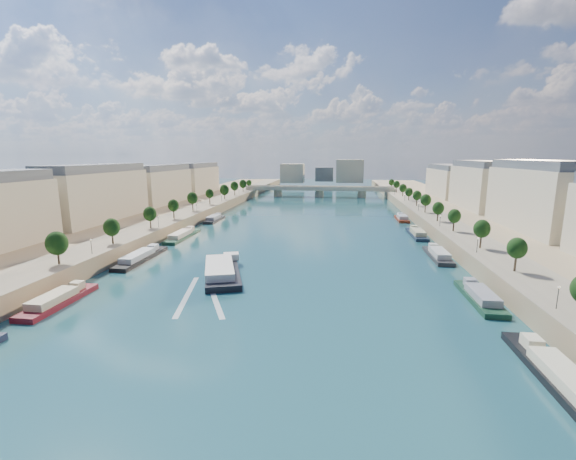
# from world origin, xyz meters

# --- Properties ---
(ground) EXTENTS (700.00, 700.00, 0.00)m
(ground) POSITION_xyz_m (0.00, 100.00, 0.00)
(ground) COLOR #0D3439
(ground) RESTS_ON ground
(quay_left) EXTENTS (44.00, 520.00, 5.00)m
(quay_left) POSITION_xyz_m (-72.00, 100.00, 2.50)
(quay_left) COLOR #9E8460
(quay_left) RESTS_ON ground
(quay_right) EXTENTS (44.00, 520.00, 5.00)m
(quay_right) POSITION_xyz_m (72.00, 100.00, 2.50)
(quay_right) COLOR #9E8460
(quay_right) RESTS_ON ground
(pave_left) EXTENTS (14.00, 520.00, 0.10)m
(pave_left) POSITION_xyz_m (-57.00, 100.00, 5.05)
(pave_left) COLOR gray
(pave_left) RESTS_ON quay_left
(pave_right) EXTENTS (14.00, 520.00, 0.10)m
(pave_right) POSITION_xyz_m (57.00, 100.00, 5.05)
(pave_right) COLOR gray
(pave_right) RESTS_ON quay_right
(trees_left) EXTENTS (4.80, 268.80, 8.26)m
(trees_left) POSITION_xyz_m (-55.00, 102.00, 10.48)
(trees_left) COLOR #382B1E
(trees_left) RESTS_ON ground
(trees_right) EXTENTS (4.80, 268.80, 8.26)m
(trees_right) POSITION_xyz_m (55.00, 110.00, 10.48)
(trees_right) COLOR #382B1E
(trees_right) RESTS_ON ground
(lamps_left) EXTENTS (0.36, 200.36, 4.28)m
(lamps_left) POSITION_xyz_m (-52.50, 90.00, 7.78)
(lamps_left) COLOR black
(lamps_left) RESTS_ON ground
(lamps_right) EXTENTS (0.36, 200.36, 4.28)m
(lamps_right) POSITION_xyz_m (52.50, 105.00, 7.78)
(lamps_right) COLOR black
(lamps_right) RESTS_ON ground
(buildings_left) EXTENTS (16.00, 226.00, 23.20)m
(buildings_left) POSITION_xyz_m (-85.00, 112.00, 16.45)
(buildings_left) COLOR beige
(buildings_left) RESTS_ON ground
(buildings_right) EXTENTS (16.00, 226.00, 23.20)m
(buildings_right) POSITION_xyz_m (85.00, 112.00, 16.45)
(buildings_right) COLOR beige
(buildings_right) RESTS_ON ground
(skyline) EXTENTS (79.00, 42.00, 22.00)m
(skyline) POSITION_xyz_m (3.19, 319.52, 14.66)
(skyline) COLOR beige
(skyline) RESTS_ON ground
(bridge) EXTENTS (112.00, 12.00, 8.15)m
(bridge) POSITION_xyz_m (0.00, 230.01, 5.08)
(bridge) COLOR #C1B79E
(bridge) RESTS_ON ground
(tour_barge) EXTENTS (17.75, 31.56, 4.12)m
(tour_barge) POSITION_xyz_m (-16.76, 32.36, 1.20)
(tour_barge) COLOR black
(tour_barge) RESTS_ON ground
(wake) EXTENTS (15.61, 25.74, 0.04)m
(wake) POSITION_xyz_m (-16.76, 15.82, 0.02)
(wake) COLOR silver
(wake) RESTS_ON ground
(moored_barges_left) EXTENTS (5.00, 157.84, 3.60)m
(moored_barges_left) POSITION_xyz_m (-45.50, 42.18, 0.84)
(moored_barges_left) COLOR #191F38
(moored_barges_left) RESTS_ON ground
(moored_barges_right) EXTENTS (5.00, 160.87, 3.60)m
(moored_barges_right) POSITION_xyz_m (45.50, 52.41, 0.84)
(moored_barges_right) COLOR black
(moored_barges_right) RESTS_ON ground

